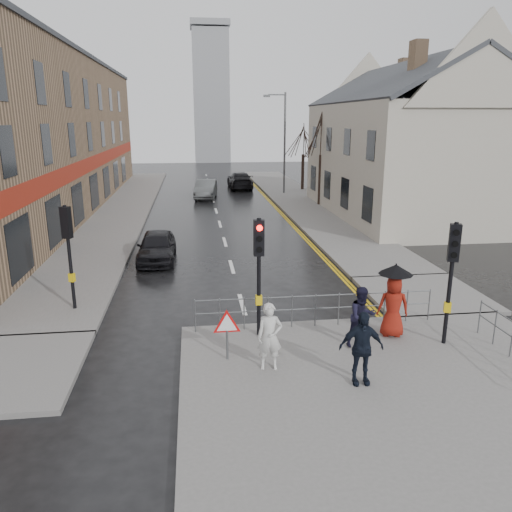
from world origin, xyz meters
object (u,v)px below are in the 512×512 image
object	(u,v)px
pedestrian_b	(362,317)
car_parked	(157,246)
pedestrian_a	(270,337)
pedestrian_d	(361,348)
car_mid	(206,189)
pedestrian_with_umbrella	(394,298)

from	to	relation	value
pedestrian_b	car_parked	xyz separation A→B (m)	(-6.07, 9.69, -0.30)
pedestrian_a	pedestrian_d	distance (m)	2.21
pedestrian_a	pedestrian_d	xyz separation A→B (m)	(1.99, -0.97, 0.04)
car_parked	car_mid	size ratio (longest dim) A/B	0.91
pedestrian_a	car_mid	world-z (taller)	pedestrian_a
pedestrian_b	pedestrian_d	size ratio (longest dim) A/B	0.94
pedestrian_with_umbrella	car_parked	world-z (taller)	pedestrian_with_umbrella
pedestrian_a	pedestrian_b	size ratio (longest dim) A/B	1.01
car_mid	pedestrian_with_umbrella	bearing A→B (deg)	-73.73
pedestrian_b	pedestrian_d	distance (m)	2.02
pedestrian_b	car_mid	world-z (taller)	pedestrian_b
pedestrian_a	car_parked	bearing A→B (deg)	112.20
pedestrian_a	car_parked	xyz separation A→B (m)	(-3.41, 10.63, -0.31)
pedestrian_a	pedestrian_with_umbrella	world-z (taller)	pedestrian_with_umbrella
car_parked	pedestrian_d	bearing A→B (deg)	-64.32
pedestrian_a	pedestrian_d	world-z (taller)	pedestrian_d
pedestrian_with_umbrella	car_parked	size ratio (longest dim) A/B	0.53
pedestrian_with_umbrella	pedestrian_a	bearing A→B (deg)	-158.59
pedestrian_with_umbrella	car_parked	bearing A→B (deg)	127.96
pedestrian_with_umbrella	pedestrian_b	bearing A→B (deg)	-153.89
pedestrian_with_umbrella	car_mid	bearing A→B (deg)	99.33
pedestrian_d	car_mid	xyz separation A→B (m)	(-2.70, 29.56, -0.31)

